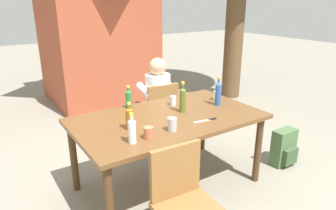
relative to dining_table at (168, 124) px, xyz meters
The scene contains 17 objects.
ground_plane 0.69m from the dining_table, ahead, with size 24.00×24.00×0.00m, color gray.
dining_table is the anchor object (origin of this frame).
chair_far_right 0.95m from the dining_table, 64.01° to the left, with size 0.47×0.47×0.87m.
chair_near_left 0.95m from the dining_table, 116.11° to the right, with size 0.46×0.46×0.87m.
person_in_white_shirt 1.03m from the dining_table, 66.36° to the left, with size 0.47×0.62×1.18m.
bottle_amber 0.49m from the dining_table, behind, with size 0.06×0.06×0.25m.
bottle_clear 0.67m from the dining_table, 149.57° to the right, with size 0.06×0.06×0.26m.
bottle_olive 0.29m from the dining_table, ahead, with size 0.06×0.06×0.32m.
bottle_blue 0.67m from the dining_table, ahead, with size 0.06×0.06×0.32m.
bottle_green 0.52m from the dining_table, 114.96° to the left, with size 0.06×0.06×0.24m.
cup_glass 0.37m from the dining_table, 47.72° to the left, with size 0.06×0.06×0.10m, color silver.
cup_white 0.76m from the dining_table, ahead, with size 0.07×0.07×0.10m, color white.
cup_steel 0.37m from the dining_table, 117.26° to the right, with size 0.08×0.08×0.12m, color #B2B7BC.
cup_terracotta 0.54m from the dining_table, 141.28° to the right, with size 0.08×0.08×0.10m, color #BC6B47.
table_knife 0.39m from the dining_table, 48.79° to the right, with size 0.24×0.06×0.01m.
backpack_by_near_side 1.51m from the dining_table, 15.96° to the right, with size 0.30×0.21×0.44m.
brick_kiosk 3.37m from the dining_table, 80.35° to the left, with size 2.07×1.94×2.81m.
Camera 1 is at (-1.54, -2.34, 1.88)m, focal length 32.81 mm.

